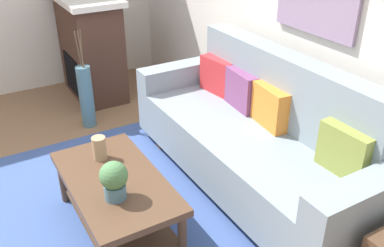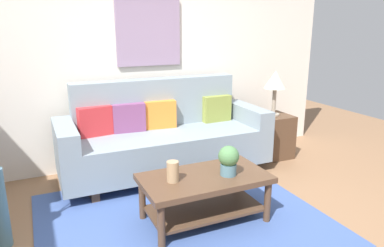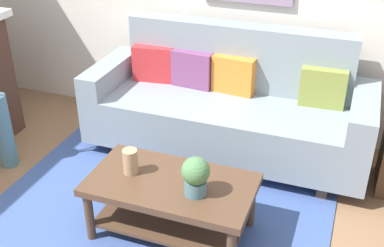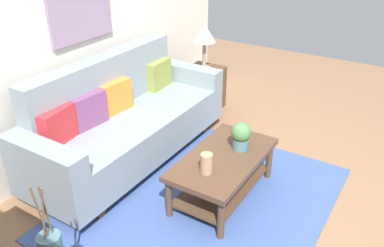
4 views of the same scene
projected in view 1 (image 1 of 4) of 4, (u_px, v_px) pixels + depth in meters
The scene contains 16 objects.
ground_plane at pixel (58, 232), 3.03m from camera, with size 9.44×9.44×0.00m, color #8C6647.
wall_back at pixel (300, 7), 3.32m from camera, with size 5.44×0.10×2.70m, color silver.
area_rug at pixel (123, 209), 3.25m from camera, with size 2.44×2.05×0.01m, color #3D5693.
couch at pixel (255, 139), 3.35m from camera, with size 2.35×0.84×1.08m.
throw_pillow_crimson at pixel (217, 76), 3.85m from camera, with size 0.36×0.12×0.32m, color red.
throw_pillow_plum at pixel (242, 90), 3.56m from camera, with size 0.36×0.12×0.32m, color #7A4270.
throw_pillow_orange at pixel (270, 107), 3.28m from camera, with size 0.36×0.12×0.32m, color orange.
throw_pillow_olive at pixel (345, 151), 2.72m from camera, with size 0.36×0.12×0.32m, color olive.
coffee_table at pixel (116, 192), 2.93m from camera, with size 1.10×0.60×0.43m.
tabletop_vase at pixel (99, 148), 3.06m from camera, with size 0.10×0.10×0.18m, color tan.
potted_plant_tabletop at pixel (114, 179), 2.63m from camera, with size 0.18×0.18×0.26m.
fireplace at pixel (91, 47), 4.86m from camera, with size 1.02×0.58×1.16m.
floor_vase at pixel (86, 97), 4.29m from camera, with size 0.14×0.14×0.65m, color slate.
floor_vase_branch_a at pixel (81, 50), 4.04m from camera, with size 0.01×0.01×0.36m, color brown.
floor_vase_branch_b at pixel (81, 48), 4.07m from camera, with size 0.01×0.01×0.36m, color brown.
floor_vase_branch_c at pixel (78, 49), 4.05m from camera, with size 0.01×0.01×0.36m, color brown.
Camera 1 is at (2.47, -0.33, 2.13)m, focal length 39.76 mm.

